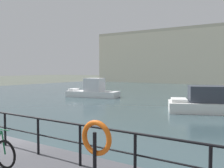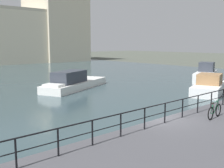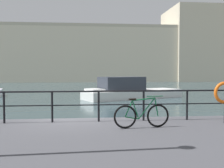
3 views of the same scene
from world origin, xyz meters
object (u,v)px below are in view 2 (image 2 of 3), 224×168
moored_blue_motorboat (206,75)px  moored_cabin_cruiser (74,82)px  moored_white_yacht (209,86)px  parked_bicycle (215,111)px

moored_blue_motorboat → moored_cabin_cruiser: bearing=136.6°
moored_cabin_cruiser → moored_white_yacht: 14.19m
moored_cabin_cruiser → moored_white_yacht: moored_cabin_cruiser is taller
moored_cabin_cruiser → moored_blue_motorboat: (16.29, -6.53, 0.15)m
moored_blue_motorboat → parked_bicycle: (-18.83, -11.13, 0.36)m
moored_white_yacht → moored_blue_motorboat: size_ratio=1.03×
moored_white_yacht → moored_cabin_cruiser: bearing=107.9°
moored_cabin_cruiser → parked_bicycle: (-2.54, -17.67, 0.51)m
moored_cabin_cruiser → moored_white_yacht: (8.71, -11.20, -0.01)m
moored_cabin_cruiser → parked_bicycle: 17.86m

